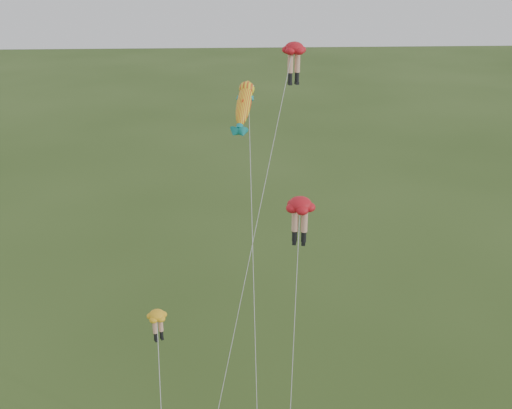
{
  "coord_description": "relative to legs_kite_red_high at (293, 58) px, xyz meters",
  "views": [
    {
      "loc": [
        0.67,
        -22.18,
        25.5
      ],
      "look_at": [
        2.08,
        6.0,
        13.03
      ],
      "focal_mm": 40.0,
      "sensor_mm": 36.0,
      "label": 1
    }
  ],
  "objects": [
    {
      "name": "legs_kite_red_high",
      "position": [
        0.0,
        0.0,
        0.0
      ],
      "size": [
        6.36,
        11.4,
        20.95
      ],
      "rotation": [
        0.0,
        0.0,
        0.3
      ],
      "color": "red",
      "rests_on": "ground"
    },
    {
      "name": "legs_kite_red_mid",
      "position": [
        -0.42,
        -8.36,
        -5.77
      ],
      "size": [
        1.88,
        6.1,
        15.04
      ],
      "rotation": [
        0.0,
        0.0,
        -0.22
      ],
      "color": "red",
      "rests_on": "ground"
    },
    {
      "name": "legs_kite_yellow",
      "position": [
        -7.36,
        -9.47,
        -11.16
      ],
      "size": [
        1.38,
        6.0,
        9.63
      ],
      "rotation": [
        0.0,
        0.0,
        0.49
      ],
      "color": "yellow",
      "rests_on": "ground"
    },
    {
      "name": "fish_kite",
      "position": [
        -2.83,
        -2.04,
        -2.17
      ],
      "size": [
        1.56,
        11.49,
        19.32
      ],
      "rotation": [
        0.69,
        0.0,
        -0.24
      ],
      "color": "yellow",
      "rests_on": "ground"
    }
  ]
}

